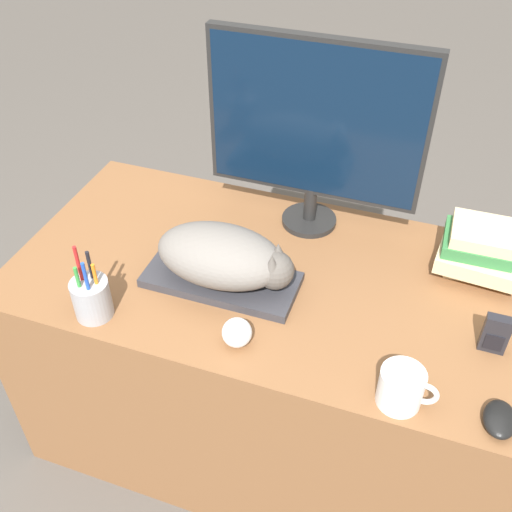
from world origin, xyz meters
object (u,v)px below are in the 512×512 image
object	(u,v)px
monitor	(314,126)
coffee_mug	(402,388)
keyboard	(221,280)
cat	(225,257)
book_stack	(479,251)
computer_mouse	(500,419)
pen_cup	(92,298)
phone	(495,334)
baseball	(237,333)

from	to	relation	value
monitor	coffee_mug	distance (m)	0.70
keyboard	coffee_mug	size ratio (longest dim) A/B	3.14
cat	book_stack	distance (m)	0.66
coffee_mug	cat	bearing A→B (deg)	155.72
keyboard	computer_mouse	xyz separation A→B (m)	(0.70, -0.21, 0.00)
pen_cup	book_stack	distance (m)	0.99
computer_mouse	coffee_mug	distance (m)	0.20
phone	book_stack	world-z (taller)	book_stack
monitor	pen_cup	bearing A→B (deg)	-126.36
pen_cup	phone	size ratio (longest dim) A/B	1.99
cat	pen_cup	world-z (taller)	pen_cup
coffee_mug	keyboard	bearing A→B (deg)	156.31
book_stack	monitor	bearing A→B (deg)	173.07
cat	phone	size ratio (longest dim) A/B	3.49
phone	baseball	bearing A→B (deg)	-162.44
book_stack	pen_cup	bearing A→B (deg)	-151.31
phone	book_stack	xyz separation A→B (m)	(-0.06, 0.27, 0.02)
keyboard	pen_cup	world-z (taller)	pen_cup
keyboard	computer_mouse	bearing A→B (deg)	-16.51
coffee_mug	book_stack	world-z (taller)	book_stack
keyboard	cat	bearing A→B (deg)	0.00
cat	monitor	distance (m)	0.41
computer_mouse	phone	world-z (taller)	phone
cat	coffee_mug	distance (m)	0.53
cat	monitor	bearing A→B (deg)	68.89
cat	monitor	size ratio (longest dim) A/B	0.61
keyboard	monitor	xyz separation A→B (m)	(0.14, 0.33, 0.30)
computer_mouse	pen_cup	size ratio (longest dim) A/B	0.48
monitor	pen_cup	size ratio (longest dim) A/B	2.88
pen_cup	phone	world-z (taller)	pen_cup
cat	phone	world-z (taller)	cat
cat	phone	xyz separation A→B (m)	(0.66, -0.00, -0.04)
computer_mouse	baseball	bearing A→B (deg)	177.23
baseball	book_stack	xyz separation A→B (m)	(0.50, 0.45, 0.03)
computer_mouse	phone	xyz separation A→B (m)	(-0.03, 0.21, 0.03)
cat	phone	distance (m)	0.66
keyboard	coffee_mug	distance (m)	0.54
baseball	phone	xyz separation A→B (m)	(0.56, 0.18, 0.02)
monitor	computer_mouse	bearing A→B (deg)	-43.78
cat	book_stack	xyz separation A→B (m)	(0.60, 0.27, -0.03)
keyboard	baseball	bearing A→B (deg)	-57.96
cat	computer_mouse	world-z (taller)	cat
coffee_mug	book_stack	size ratio (longest dim) A/B	0.57
computer_mouse	baseball	distance (m)	0.59
pen_cup	cat	bearing A→B (deg)	37.68
monitor	coffee_mug	size ratio (longest dim) A/B	4.61
coffee_mug	book_stack	bearing A→B (deg)	76.12
baseball	book_stack	distance (m)	0.67
keyboard	monitor	bearing A→B (deg)	66.85
pen_cup	baseball	distance (m)	0.36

